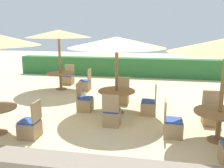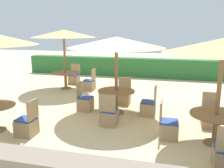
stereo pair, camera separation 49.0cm
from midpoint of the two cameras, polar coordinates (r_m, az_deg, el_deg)
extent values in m
plane|color=beige|center=(7.63, -2.71, -7.60)|extent=(40.00, 40.00, 0.00)
cube|color=#2D6B33|center=(13.90, 3.73, 3.84)|extent=(13.00, 0.70, 1.02)
cylinder|color=olive|center=(7.72, -0.76, 1.54)|extent=(0.10, 0.10, 2.31)
cone|color=tan|center=(7.58, -0.78, 9.52)|extent=(2.96, 2.96, 0.32)
cylinder|color=olive|center=(8.01, -0.73, -6.47)|extent=(0.48, 0.48, 0.03)
cylinder|color=olive|center=(7.91, -0.74, -4.19)|extent=(0.12, 0.12, 0.70)
cylinder|color=olive|center=(7.81, -0.75, -1.61)|extent=(1.16, 1.16, 0.04)
cube|color=tan|center=(8.22, -7.85, -4.73)|extent=(0.46, 0.46, 0.40)
cube|color=#2D4CA8|center=(8.16, -7.90, -3.22)|extent=(0.42, 0.42, 0.05)
cube|color=tan|center=(8.16, -9.35, -1.34)|extent=(0.04, 0.46, 0.48)
cube|color=tan|center=(6.99, -2.06, -7.79)|extent=(0.46, 0.46, 0.40)
cube|color=#2D4CA8|center=(6.91, -2.07, -6.05)|extent=(0.42, 0.42, 0.05)
cube|color=tan|center=(6.64, -2.50, -4.45)|extent=(0.46, 0.04, 0.48)
cube|color=tan|center=(7.86, 6.54, -5.51)|extent=(0.46, 0.46, 0.40)
cube|color=#2D4CA8|center=(7.80, 6.58, -3.94)|extent=(0.42, 0.42, 0.05)
cube|color=tan|center=(7.71, 8.19, -2.12)|extent=(0.04, 0.46, 0.48)
cube|color=tan|center=(8.88, 0.72, -3.29)|extent=(0.46, 0.46, 0.40)
cube|color=#2D4CA8|center=(8.82, 0.73, -1.89)|extent=(0.42, 0.42, 0.05)
cube|color=tan|center=(8.96, 0.97, 0.09)|extent=(0.46, 0.04, 0.48)
cylinder|color=olive|center=(11.07, -13.10, 5.11)|extent=(0.10, 0.10, 2.50)
cone|color=tan|center=(10.98, -13.41, 11.16)|extent=(2.78, 2.78, 0.32)
cylinder|color=olive|center=(11.29, -12.78, -1.10)|extent=(0.48, 0.48, 0.03)
cylinder|color=olive|center=(11.21, -12.87, 0.55)|extent=(0.12, 0.12, 0.70)
cylinder|color=olive|center=(11.15, -12.96, 2.39)|extent=(1.17, 1.17, 0.04)
cube|color=tan|center=(12.20, -11.08, 0.89)|extent=(0.46, 0.46, 0.40)
cube|color=#2D4CA8|center=(12.16, -11.13, 1.93)|extent=(0.42, 0.42, 0.05)
cube|color=tan|center=(12.30, -10.81, 3.32)|extent=(0.46, 0.04, 0.48)
cube|color=tan|center=(10.90, -7.49, -0.39)|extent=(0.46, 0.46, 0.40)
cube|color=#2D4CA8|center=(10.85, -7.53, 0.77)|extent=(0.42, 0.42, 0.05)
cube|color=tan|center=(10.73, -6.50, 2.11)|extent=(0.04, 0.46, 0.48)
cylinder|color=olive|center=(6.17, 21.77, -1.98)|extent=(0.10, 0.10, 2.36)
cylinder|color=olive|center=(6.55, 20.93, -11.88)|extent=(0.48, 0.48, 0.03)
cylinder|color=olive|center=(6.42, 21.16, -9.18)|extent=(0.12, 0.12, 0.69)
cylinder|color=olive|center=(6.30, 21.43, -6.07)|extent=(1.19, 1.19, 0.04)
cube|color=tan|center=(7.45, 19.90, -7.26)|extent=(0.46, 0.46, 0.40)
cube|color=#2D4CA8|center=(7.38, 20.03, -5.62)|extent=(0.42, 0.42, 0.05)
cube|color=tan|center=(7.50, 19.94, -3.20)|extent=(0.46, 0.04, 0.48)
cube|color=tan|center=(6.41, 11.65, -10.01)|extent=(0.46, 0.46, 0.40)
cube|color=#2D4CA8|center=(6.33, 11.74, -8.12)|extent=(0.42, 0.42, 0.05)
cube|color=tan|center=(6.24, 9.91, -5.77)|extent=(0.04, 0.46, 0.48)
cube|color=tan|center=(6.63, -20.34, -9.77)|extent=(0.46, 0.46, 0.40)
cube|color=#2D4CA8|center=(6.55, -20.49, -7.95)|extent=(0.42, 0.42, 0.05)
cube|color=tan|center=(6.36, -19.05, -5.92)|extent=(0.04, 0.46, 0.48)
camera|label=1|loc=(0.24, -91.77, -0.40)|focal=40.00mm
camera|label=2|loc=(0.24, 88.23, 0.40)|focal=40.00mm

